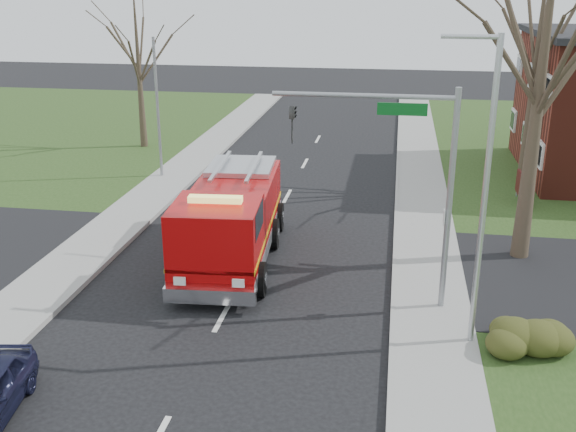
# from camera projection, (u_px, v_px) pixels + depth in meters

# --- Properties ---
(ground) EXTENTS (120.00, 120.00, 0.00)m
(ground) POSITION_uv_depth(u_px,v_px,m) (223.00, 316.00, 20.27)
(ground) COLOR black
(ground) RESTS_ON ground
(sidewalk_right) EXTENTS (2.40, 80.00, 0.15)m
(sidewalk_right) POSITION_uv_depth(u_px,v_px,m) (432.00, 330.00, 19.31)
(sidewalk_right) COLOR gray
(sidewalk_right) RESTS_ON ground
(sidewalk_left) EXTENTS (2.40, 80.00, 0.15)m
(sidewalk_left) POSITION_uv_depth(u_px,v_px,m) (31.00, 299.00, 21.19)
(sidewalk_left) COLOR gray
(sidewalk_left) RESTS_ON ground
(health_center_sign) EXTENTS (0.12, 2.00, 1.40)m
(health_center_sign) POSITION_uv_depth(u_px,v_px,m) (521.00, 186.00, 30.02)
(health_center_sign) COLOR #41110F
(health_center_sign) RESTS_ON ground
(hedge_corner) EXTENTS (2.80, 2.00, 0.90)m
(hedge_corner) POSITION_uv_depth(u_px,v_px,m) (543.00, 340.00, 17.79)
(hedge_corner) COLOR #323814
(hedge_corner) RESTS_ON lawn_right
(bare_tree_near) EXTENTS (6.00, 6.00, 12.00)m
(bare_tree_near) POSITION_uv_depth(u_px,v_px,m) (544.00, 50.00, 21.95)
(bare_tree_near) COLOR #392D22
(bare_tree_near) RESTS_ON ground
(bare_tree_far) EXTENTS (5.25, 5.25, 10.50)m
(bare_tree_far) POSITION_uv_depth(u_px,v_px,m) (538.00, 52.00, 30.41)
(bare_tree_far) COLOR #392D22
(bare_tree_far) RESTS_ON ground
(bare_tree_left) EXTENTS (4.50, 4.50, 9.00)m
(bare_tree_left) POSITION_uv_depth(u_px,v_px,m) (138.00, 53.00, 38.55)
(bare_tree_left) COLOR #392D22
(bare_tree_left) RESTS_ON ground
(traffic_signal_mast) EXTENTS (5.29, 0.18, 6.80)m
(traffic_signal_mast) POSITION_uv_depth(u_px,v_px,m) (407.00, 159.00, 19.31)
(traffic_signal_mast) COLOR gray
(traffic_signal_mast) RESTS_ON ground
(streetlight_pole) EXTENTS (1.48, 0.16, 8.40)m
(streetlight_pole) POSITION_uv_depth(u_px,v_px,m) (483.00, 188.00, 17.21)
(streetlight_pole) COLOR #B7BABF
(streetlight_pole) RESTS_ON ground
(utility_pole_far) EXTENTS (0.14, 0.14, 7.00)m
(utility_pole_far) POSITION_uv_depth(u_px,v_px,m) (158.00, 110.00, 33.17)
(utility_pole_far) COLOR gray
(utility_pole_far) RESTS_ON ground
(fire_engine) EXTENTS (3.61, 8.33, 3.28)m
(fire_engine) POSITION_uv_depth(u_px,v_px,m) (231.00, 223.00, 23.71)
(fire_engine) COLOR #AD0808
(fire_engine) RESTS_ON ground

